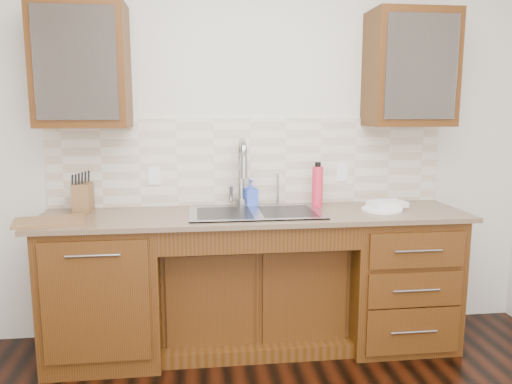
{
  "coord_description": "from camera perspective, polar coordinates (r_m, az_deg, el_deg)",
  "views": [
    {
      "loc": [
        -0.38,
        -1.66,
        1.56
      ],
      "look_at": [
        0.0,
        1.4,
        1.05
      ],
      "focal_mm": 35.0,
      "sensor_mm": 36.0,
      "label": 1
    }
  ],
  "objects": [
    {
      "name": "wall_back",
      "position": [
        3.48,
        -0.81,
        5.95
      ],
      "size": [
        4.0,
        0.1,
        2.7
      ],
      "primitive_type": "cube",
      "color": "silver",
      "rests_on": "ground"
    },
    {
      "name": "base_cabinet_left",
      "position": [
        3.34,
        -16.76,
        -10.59
      ],
      "size": [
        0.7,
        0.62,
        0.88
      ],
      "primitive_type": "cube",
      "color": "#593014",
      "rests_on": "ground"
    },
    {
      "name": "base_cabinet_center",
      "position": [
        3.43,
        -0.27,
        -11.25
      ],
      "size": [
        1.2,
        0.44,
        0.7
      ],
      "primitive_type": "cube",
      "color": "#593014",
      "rests_on": "ground"
    },
    {
      "name": "base_cabinet_right",
      "position": [
        3.55,
        15.53,
        -9.34
      ],
      "size": [
        0.7,
        0.62,
        0.88
      ],
      "primitive_type": "cube",
      "color": "#593014",
      "rests_on": "ground"
    },
    {
      "name": "countertop",
      "position": [
        3.18,
        -0.06,
        -2.69
      ],
      "size": [
        2.7,
        0.65,
        0.03
      ],
      "primitive_type": "cube",
      "color": "#84705B",
      "rests_on": "base_cabinet_left"
    },
    {
      "name": "backsplash",
      "position": [
        3.43,
        -0.7,
        3.47
      ],
      "size": [
        2.7,
        0.02,
        0.59
      ],
      "primitive_type": "cube",
      "color": "beige",
      "rests_on": "wall_back"
    },
    {
      "name": "sink",
      "position": [
        3.18,
        -0.02,
        -3.98
      ],
      "size": [
        0.84,
        0.46,
        0.19
      ],
      "primitive_type": "cube",
      "color": "#9E9EA5",
      "rests_on": "countertop"
    },
    {
      "name": "faucet",
      "position": [
        3.34,
        -1.7,
        1.66
      ],
      "size": [
        0.04,
        0.04,
        0.4
      ],
      "primitive_type": "cylinder",
      "color": "#999993",
      "rests_on": "countertop"
    },
    {
      "name": "filter_tap",
      "position": [
        3.4,
        2.5,
        0.41
      ],
      "size": [
        0.02,
        0.02,
        0.24
      ],
      "primitive_type": "cylinder",
      "color": "#999993",
      "rests_on": "countertop"
    },
    {
      "name": "upper_cabinet_left",
      "position": [
        3.32,
        -19.27,
        13.48
      ],
      "size": [
        0.55,
        0.34,
        0.75
      ],
      "primitive_type": "cube",
      "color": "#593014",
      "rests_on": "wall_back"
    },
    {
      "name": "upper_cabinet_right",
      "position": [
        3.55,
        17.18,
        13.28
      ],
      "size": [
        0.55,
        0.34,
        0.75
      ],
      "primitive_type": "cube",
      "color": "#593014",
      "rests_on": "wall_back"
    },
    {
      "name": "outlet_left",
      "position": [
        3.42,
        -11.56,
        1.83
      ],
      "size": [
        0.08,
        0.01,
        0.12
      ],
      "primitive_type": "cube",
      "color": "white",
      "rests_on": "backsplash"
    },
    {
      "name": "outlet_right",
      "position": [
        3.56,
        9.79,
        2.17
      ],
      "size": [
        0.08,
        0.01,
        0.12
      ],
      "primitive_type": "cube",
      "color": "white",
      "rests_on": "backsplash"
    },
    {
      "name": "soap_bottle",
      "position": [
        3.37,
        -0.66,
        -0.13
      ],
      "size": [
        0.11,
        0.11,
        0.18
      ],
      "primitive_type": "imported",
      "rotation": [
        0.0,
        0.0,
        0.34
      ],
      "color": "#3E5DE8",
      "rests_on": "countertop"
    },
    {
      "name": "water_bottle",
      "position": [
        3.38,
        7.04,
        0.6
      ],
      "size": [
        0.09,
        0.09,
        0.27
      ],
      "primitive_type": "cylinder",
      "rotation": [
        0.0,
        0.0,
        0.29
      ],
      "color": "red",
      "rests_on": "countertop"
    },
    {
      "name": "plate",
      "position": [
        3.35,
        14.2,
        -1.96
      ],
      "size": [
        0.33,
        0.33,
        0.01
      ],
      "primitive_type": "cylinder",
      "rotation": [
        0.0,
        0.0,
        -0.3
      ],
      "color": "white",
      "rests_on": "countertop"
    },
    {
      "name": "dish_towel",
      "position": [
        3.42,
        14.75,
        -1.31
      ],
      "size": [
        0.25,
        0.21,
        0.04
      ],
      "primitive_type": "cube",
      "rotation": [
        0.0,
        0.0,
        0.19
      ],
      "color": "silver",
      "rests_on": "plate"
    },
    {
      "name": "knife_block",
      "position": [
        3.37,
        -19.16,
        -0.65
      ],
      "size": [
        0.11,
        0.17,
        0.19
      ],
      "primitive_type": "cube",
      "rotation": [
        0.0,
        0.0,
        -0.02
      ],
      "color": "olive",
      "rests_on": "countertop"
    },
    {
      "name": "cutting_board",
      "position": [
        3.15,
        -22.59,
        -3.1
      ],
      "size": [
        0.44,
        0.35,
        0.02
      ],
      "primitive_type": "cube",
      "rotation": [
        0.0,
        0.0,
        0.23
      ],
      "color": "brown",
      "rests_on": "countertop"
    },
    {
      "name": "cup_left_a",
      "position": [
        3.33,
        -20.31,
        12.52
      ],
      "size": [
        0.14,
        0.14,
        0.1
      ],
      "primitive_type": "imported",
      "rotation": [
        0.0,
        0.0,
        -0.09
      ],
      "color": "white",
      "rests_on": "upper_cabinet_left"
    },
    {
      "name": "cup_left_b",
      "position": [
        3.3,
        -17.76,
        12.73
      ],
      "size": [
        0.14,
        0.14,
        0.1
      ],
      "primitive_type": "imported",
      "rotation": [
        0.0,
        0.0,
        -0.38
      ],
      "color": "white",
      "rests_on": "upper_cabinet_left"
    },
    {
      "name": "cup_right_a",
      "position": [
        3.49,
        14.96,
        12.53
      ],
      "size": [
        0.14,
        0.14,
        0.09
      ],
      "primitive_type": "imported",
      "rotation": [
        0.0,
        0.0,
        -0.28
      ],
      "color": "white",
      "rests_on": "upper_cabinet_right"
    },
    {
      "name": "cup_right_b",
      "position": [
        3.6,
        19.25,
        12.31
      ],
      "size": [
        0.13,
        0.13,
        0.1
      ],
      "primitive_type": "imported",
      "rotation": [
        0.0,
        0.0,
        -0.3
      ],
      "color": "silver",
      "rests_on": "upper_cabinet_right"
    }
  ]
}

